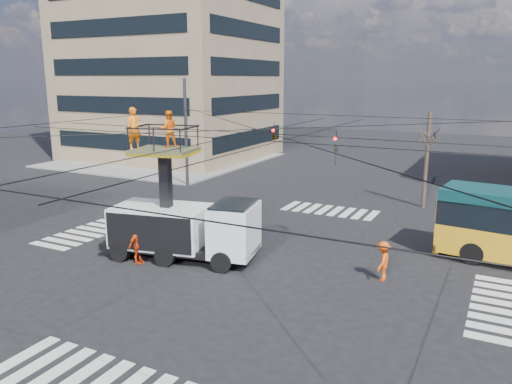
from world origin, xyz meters
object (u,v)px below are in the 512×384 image
object	(u,v)px
utility_truck	(183,213)
flagger	(383,261)
traffic_cone	(132,244)
worker_ground	(138,245)

from	to	relation	value
utility_truck	flagger	bearing A→B (deg)	-1.26
traffic_cone	flagger	bearing A→B (deg)	9.78
traffic_cone	worker_ground	xyz separation A→B (m)	(1.26, -1.04, 0.49)
flagger	utility_truck	bearing A→B (deg)	-76.77
utility_truck	flagger	xyz separation A→B (m)	(8.61, 1.50, -1.32)
worker_ground	traffic_cone	bearing A→B (deg)	54.98
traffic_cone	flagger	xyz separation A→B (m)	(11.29, 1.95, 0.46)
traffic_cone	worker_ground	size ratio (longest dim) A/B	0.42
utility_truck	worker_ground	distance (m)	2.43
utility_truck	worker_ground	bearing A→B (deg)	-144.73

